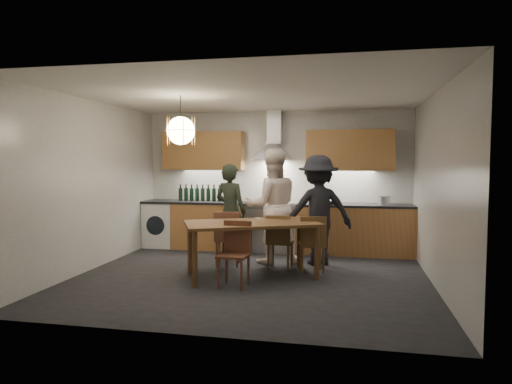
% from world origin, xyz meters
% --- Properties ---
extents(ground, '(5.00, 5.00, 0.00)m').
position_xyz_m(ground, '(0.00, 0.00, 0.00)').
color(ground, black).
rests_on(ground, ground).
extents(room_shell, '(5.02, 4.52, 2.61)m').
position_xyz_m(room_shell, '(0.00, 0.00, 1.71)').
color(room_shell, silver).
rests_on(room_shell, ground).
extents(counter_run, '(5.00, 0.62, 0.90)m').
position_xyz_m(counter_run, '(0.02, 1.95, 0.45)').
color(counter_run, '#C5864B').
rests_on(counter_run, ground).
extents(range_stove, '(0.90, 0.60, 0.92)m').
position_xyz_m(range_stove, '(0.00, 1.94, 0.44)').
color(range_stove, silver).
rests_on(range_stove, ground).
extents(wall_fixtures, '(4.30, 0.54, 1.10)m').
position_xyz_m(wall_fixtures, '(0.00, 2.07, 1.87)').
color(wall_fixtures, '#BA8347').
rests_on(wall_fixtures, ground).
extents(pendant_lamp, '(0.43, 0.43, 0.70)m').
position_xyz_m(pendant_lamp, '(-1.00, -0.10, 2.10)').
color(pendant_lamp, black).
rests_on(pendant_lamp, ground).
extents(dining_table, '(2.09, 1.63, 0.79)m').
position_xyz_m(dining_table, '(0.00, 0.05, 0.70)').
color(dining_table, brown).
rests_on(dining_table, ground).
extents(chair_back_left, '(0.45, 0.45, 0.88)m').
position_xyz_m(chair_back_left, '(-0.51, 0.58, 0.50)').
color(chair_back_left, brown).
rests_on(chair_back_left, ground).
extents(chair_back_mid, '(0.41, 0.41, 0.84)m').
position_xyz_m(chair_back_mid, '(0.33, 0.56, 0.48)').
color(chair_back_mid, brown).
rests_on(chair_back_mid, ground).
extents(chair_back_right, '(0.46, 0.46, 0.86)m').
position_xyz_m(chair_back_right, '(0.84, 0.42, 0.49)').
color(chair_back_right, brown).
rests_on(chair_back_right, ground).
extents(chair_front, '(0.42, 0.42, 0.86)m').
position_xyz_m(chair_front, '(-0.11, -0.45, 0.49)').
color(chair_front, brown).
rests_on(chair_front, ground).
extents(person_left, '(0.69, 0.57, 1.62)m').
position_xyz_m(person_left, '(-0.61, 1.20, 0.81)').
color(person_left, black).
rests_on(person_left, ground).
extents(person_mid, '(1.10, 0.98, 1.87)m').
position_xyz_m(person_mid, '(0.14, 0.99, 0.93)').
color(person_mid, silver).
rests_on(person_mid, ground).
extents(person_right, '(1.29, 0.99, 1.76)m').
position_xyz_m(person_right, '(0.89, 1.03, 0.88)').
color(person_right, black).
rests_on(person_right, ground).
extents(mixing_bowl, '(0.33, 0.33, 0.08)m').
position_xyz_m(mixing_bowl, '(1.06, 1.90, 0.94)').
color(mixing_bowl, '#ACACAF').
rests_on(mixing_bowl, counter_run).
extents(stock_pot, '(0.23, 0.23, 0.14)m').
position_xyz_m(stock_pot, '(1.97, 1.92, 0.97)').
color(stock_pot, '#AFAFB2').
rests_on(stock_pot, counter_run).
extents(wine_bottles, '(0.86, 0.08, 0.31)m').
position_xyz_m(wine_bottles, '(-1.42, 1.98, 1.06)').
color(wine_bottles, black).
rests_on(wine_bottles, counter_run).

